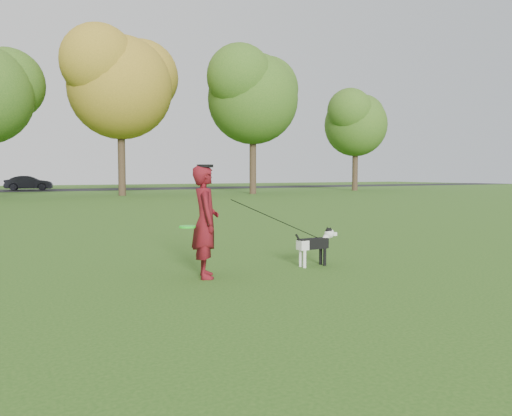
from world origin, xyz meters
TOP-DOWN VIEW (x-y plane):
  - ground at (0.00, 0.00)m, footprint 120.00×120.00m
  - road at (0.00, 40.00)m, footprint 120.00×7.00m
  - man at (-1.14, -0.20)m, footprint 0.53×0.67m
  - dog at (0.76, -0.22)m, footprint 0.81×0.16m
  - car_mid at (-0.73, 40.00)m, footprint 3.94×1.96m
  - man_held_items at (-0.05, -0.24)m, footprint 2.41×0.27m
  - tree_row at (-1.43, 26.07)m, footprint 51.74×8.86m

SIDE VIEW (x-z plane):
  - ground at x=0.00m, z-range 0.00..0.00m
  - road at x=0.00m, z-range 0.00..0.02m
  - dog at x=0.76m, z-range 0.07..0.69m
  - car_mid at x=-0.73m, z-range 0.02..1.26m
  - man at x=-1.14m, z-range 0.00..1.60m
  - man_held_items at x=-0.05m, z-range 0.20..1.40m
  - tree_row at x=-1.43m, z-range 1.40..13.41m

